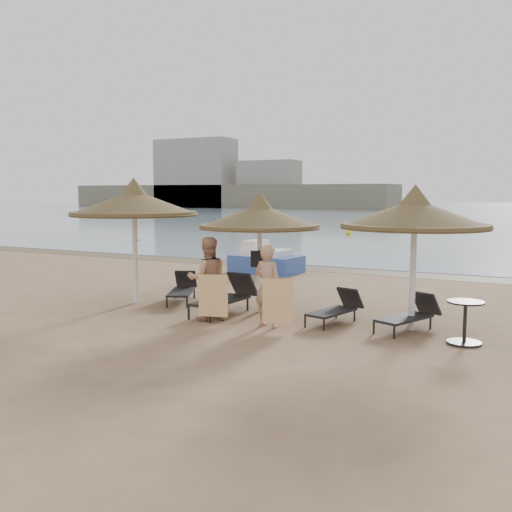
{
  "coord_description": "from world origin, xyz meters",
  "views": [
    {
      "loc": [
        5.52,
        -10.46,
        2.87
      ],
      "look_at": [
        -0.35,
        1.2,
        1.38
      ],
      "focal_mm": 40.0,
      "sensor_mm": 36.0,
      "label": 1
    }
  ],
  "objects_px": {
    "lounger_near_left": "(227,296)",
    "side_table": "(465,324)",
    "person_left": "(208,272)",
    "person_right": "(268,279)",
    "palapa_left": "(134,204)",
    "palapa_right": "(415,214)",
    "palapa_center": "(260,217)",
    "lounger_far_left": "(183,288)",
    "pedal_boat": "(265,260)",
    "lounger_near_right": "(337,308)",
    "lounger_far_right": "(411,314)"
  },
  "relations": [
    {
      "from": "person_left",
      "to": "person_right",
      "type": "xyz_separation_m",
      "value": [
        1.5,
        -0.03,
        -0.06
      ]
    },
    {
      "from": "lounger_far_right",
      "to": "palapa_right",
      "type": "bearing_deg",
      "value": 17.89
    },
    {
      "from": "lounger_far_right",
      "to": "person_right",
      "type": "distance_m",
      "value": 3.06
    },
    {
      "from": "lounger_near_right",
      "to": "side_table",
      "type": "distance_m",
      "value": 2.81
    },
    {
      "from": "person_left",
      "to": "person_right",
      "type": "height_order",
      "value": "person_left"
    },
    {
      "from": "palapa_center",
      "to": "side_table",
      "type": "xyz_separation_m",
      "value": [
        4.73,
        -0.85,
        -1.88
      ]
    },
    {
      "from": "lounger_near_left",
      "to": "pedal_boat",
      "type": "xyz_separation_m",
      "value": [
        -2.15,
        6.55,
        0.02
      ]
    },
    {
      "from": "palapa_left",
      "to": "lounger_far_right",
      "type": "relative_size",
      "value": 1.87
    },
    {
      "from": "palapa_center",
      "to": "person_right",
      "type": "height_order",
      "value": "palapa_center"
    },
    {
      "from": "side_table",
      "to": "person_right",
      "type": "bearing_deg",
      "value": -173.38
    },
    {
      "from": "palapa_right",
      "to": "lounger_near_left",
      "type": "bearing_deg",
      "value": -176.66
    },
    {
      "from": "person_right",
      "to": "palapa_center",
      "type": "bearing_deg",
      "value": -50.35
    },
    {
      "from": "lounger_near_right",
      "to": "lounger_far_right",
      "type": "bearing_deg",
      "value": 15.82
    },
    {
      "from": "person_left",
      "to": "pedal_boat",
      "type": "bearing_deg",
      "value": -113.3
    },
    {
      "from": "side_table",
      "to": "palapa_center",
      "type": "bearing_deg",
      "value": 169.87
    },
    {
      "from": "palapa_left",
      "to": "side_table",
      "type": "relative_size",
      "value": 3.94
    },
    {
      "from": "person_left",
      "to": "lounger_far_left",
      "type": "bearing_deg",
      "value": -81.76
    },
    {
      "from": "side_table",
      "to": "pedal_boat",
      "type": "height_order",
      "value": "pedal_boat"
    },
    {
      "from": "palapa_right",
      "to": "side_table",
      "type": "bearing_deg",
      "value": -31.29
    },
    {
      "from": "lounger_near_left",
      "to": "person_right",
      "type": "xyz_separation_m",
      "value": [
        1.49,
        -0.89,
        0.62
      ]
    },
    {
      "from": "lounger_far_left",
      "to": "lounger_near_right",
      "type": "distance_m",
      "value": 4.45
    },
    {
      "from": "palapa_center",
      "to": "person_left",
      "type": "relative_size",
      "value": 1.33
    },
    {
      "from": "side_table",
      "to": "person_left",
      "type": "bearing_deg",
      "value": -175.49
    },
    {
      "from": "palapa_center",
      "to": "palapa_right",
      "type": "relative_size",
      "value": 0.95
    },
    {
      "from": "person_right",
      "to": "palapa_right",
      "type": "bearing_deg",
      "value": -150.84
    },
    {
      "from": "palapa_center",
      "to": "person_right",
      "type": "bearing_deg",
      "value": -57.22
    },
    {
      "from": "lounger_near_right",
      "to": "lounger_far_right",
      "type": "relative_size",
      "value": 0.97
    },
    {
      "from": "lounger_near_right",
      "to": "person_left",
      "type": "bearing_deg",
      "value": -143.76
    },
    {
      "from": "palapa_left",
      "to": "palapa_right",
      "type": "xyz_separation_m",
      "value": [
        6.93,
        0.3,
        -0.16
      ]
    },
    {
      "from": "palapa_right",
      "to": "lounger_near_right",
      "type": "height_order",
      "value": "palapa_right"
    },
    {
      "from": "lounger_near_left",
      "to": "lounger_near_right",
      "type": "bearing_deg",
      "value": 10.04
    },
    {
      "from": "palapa_center",
      "to": "lounger_near_left",
      "type": "relative_size",
      "value": 1.4
    },
    {
      "from": "lounger_far_left",
      "to": "person_right",
      "type": "xyz_separation_m",
      "value": [
        3.25,
        -1.62,
        0.69
      ]
    },
    {
      "from": "lounger_near_left",
      "to": "person_left",
      "type": "distance_m",
      "value": 1.1
    },
    {
      "from": "lounger_near_left",
      "to": "side_table",
      "type": "relative_size",
      "value": 2.5
    },
    {
      "from": "palapa_left",
      "to": "palapa_center",
      "type": "height_order",
      "value": "palapa_left"
    },
    {
      "from": "palapa_right",
      "to": "lounger_far_left",
      "type": "distance_m",
      "value": 6.39
    },
    {
      "from": "palapa_right",
      "to": "lounger_far_right",
      "type": "bearing_deg",
      "value": 174.67
    },
    {
      "from": "person_left",
      "to": "lounger_near_right",
      "type": "bearing_deg",
      "value": 162.44
    },
    {
      "from": "palapa_right",
      "to": "lounger_far_right",
      "type": "distance_m",
      "value": 2.07
    },
    {
      "from": "palapa_left",
      "to": "lounger_far_left",
      "type": "bearing_deg",
      "value": 40.95
    },
    {
      "from": "palapa_right",
      "to": "lounger_near_left",
      "type": "xyz_separation_m",
      "value": [
        -4.26,
        -0.25,
        -2.0
      ]
    },
    {
      "from": "palapa_center",
      "to": "lounger_far_left",
      "type": "relative_size",
      "value": 1.65
    },
    {
      "from": "lounger_near_right",
      "to": "side_table",
      "type": "bearing_deg",
      "value": 1.07
    },
    {
      "from": "lounger_far_right",
      "to": "lounger_near_left",
      "type": "bearing_deg",
      "value": -153.4
    },
    {
      "from": "palapa_left",
      "to": "palapa_right",
      "type": "height_order",
      "value": "palapa_left"
    },
    {
      "from": "palapa_center",
      "to": "lounger_far_left",
      "type": "height_order",
      "value": "palapa_center"
    },
    {
      "from": "palapa_center",
      "to": "palapa_right",
      "type": "bearing_deg",
      "value": -2.57
    },
    {
      "from": "palapa_left",
      "to": "pedal_boat",
      "type": "xyz_separation_m",
      "value": [
        0.51,
        6.6,
        -2.14
      ]
    },
    {
      "from": "palapa_left",
      "to": "side_table",
      "type": "distance_m",
      "value": 8.35
    }
  ]
}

